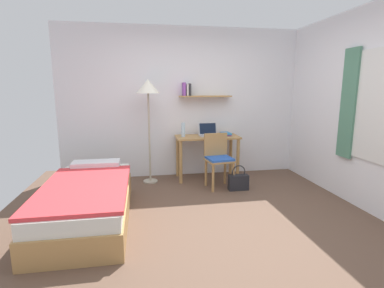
{
  "coord_description": "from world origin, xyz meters",
  "views": [
    {
      "loc": [
        -0.81,
        -3.17,
        1.56
      ],
      "look_at": [
        -0.17,
        0.51,
        0.85
      ],
      "focal_mm": 27.47,
      "sensor_mm": 36.0,
      "label": 1
    }
  ],
  "objects_px": {
    "bed": "(88,201)",
    "laptop": "(208,132)",
    "desk_chair": "(218,157)",
    "book_stack": "(226,134)",
    "desk": "(207,144)",
    "handbag": "(238,182)",
    "standing_lamp": "(148,93)",
    "water_bottle": "(183,130)"
  },
  "relations": [
    {
      "from": "bed",
      "to": "laptop",
      "type": "xyz_separation_m",
      "value": [
        1.79,
        1.46,
        0.57
      ]
    },
    {
      "from": "desk_chair",
      "to": "book_stack",
      "type": "distance_m",
      "value": 0.65
    },
    {
      "from": "laptop",
      "to": "book_stack",
      "type": "xyz_separation_m",
      "value": [
        0.31,
        -0.02,
        -0.03
      ]
    },
    {
      "from": "desk",
      "to": "handbag",
      "type": "relative_size",
      "value": 2.73
    },
    {
      "from": "standing_lamp",
      "to": "book_stack",
      "type": "bearing_deg",
      "value": 3.65
    },
    {
      "from": "standing_lamp",
      "to": "handbag",
      "type": "xyz_separation_m",
      "value": [
        1.34,
        -0.63,
        -1.36
      ]
    },
    {
      "from": "bed",
      "to": "handbag",
      "type": "distance_m",
      "value": 2.23
    },
    {
      "from": "handbag",
      "to": "desk",
      "type": "bearing_deg",
      "value": 116.72
    },
    {
      "from": "standing_lamp",
      "to": "book_stack",
      "type": "relative_size",
      "value": 6.98
    },
    {
      "from": "desk",
      "to": "book_stack",
      "type": "distance_m",
      "value": 0.38
    },
    {
      "from": "desk",
      "to": "desk_chair",
      "type": "distance_m",
      "value": 0.5
    },
    {
      "from": "bed",
      "to": "standing_lamp",
      "type": "bearing_deg",
      "value": 60.15
    },
    {
      "from": "laptop",
      "to": "desk_chair",
      "type": "bearing_deg",
      "value": -85.23
    },
    {
      "from": "standing_lamp",
      "to": "laptop",
      "type": "relative_size",
      "value": 5.2
    },
    {
      "from": "desk_chair",
      "to": "laptop",
      "type": "height_order",
      "value": "laptop"
    },
    {
      "from": "bed",
      "to": "water_bottle",
      "type": "xyz_separation_m",
      "value": [
        1.35,
        1.4,
        0.63
      ]
    },
    {
      "from": "book_stack",
      "to": "desk",
      "type": "bearing_deg",
      "value": -175.24
    },
    {
      "from": "desk",
      "to": "desk_chair",
      "type": "xyz_separation_m",
      "value": [
        0.07,
        -0.48,
        -0.12
      ]
    },
    {
      "from": "desk_chair",
      "to": "water_bottle",
      "type": "distance_m",
      "value": 0.79
    },
    {
      "from": "laptop",
      "to": "water_bottle",
      "type": "xyz_separation_m",
      "value": [
        -0.45,
        -0.05,
        0.06
      ]
    },
    {
      "from": "desk",
      "to": "book_stack",
      "type": "relative_size",
      "value": 4.42
    },
    {
      "from": "bed",
      "to": "laptop",
      "type": "relative_size",
      "value": 6.01
    },
    {
      "from": "desk_chair",
      "to": "standing_lamp",
      "type": "xyz_separation_m",
      "value": [
        -1.06,
        0.43,
        1.01
      ]
    },
    {
      "from": "bed",
      "to": "book_stack",
      "type": "distance_m",
      "value": 2.61
    },
    {
      "from": "bed",
      "to": "book_stack",
      "type": "bearing_deg",
      "value": 34.25
    },
    {
      "from": "laptop",
      "to": "handbag",
      "type": "xyz_separation_m",
      "value": [
        0.32,
        -0.74,
        -0.68
      ]
    },
    {
      "from": "book_stack",
      "to": "water_bottle",
      "type": "bearing_deg",
      "value": -177.68
    },
    {
      "from": "bed",
      "to": "water_bottle",
      "type": "distance_m",
      "value": 2.05
    },
    {
      "from": "bed",
      "to": "desk",
      "type": "height_order",
      "value": "desk"
    },
    {
      "from": "desk",
      "to": "water_bottle",
      "type": "relative_size",
      "value": 4.48
    },
    {
      "from": "bed",
      "to": "standing_lamp",
      "type": "height_order",
      "value": "standing_lamp"
    },
    {
      "from": "water_bottle",
      "to": "laptop",
      "type": "bearing_deg",
      "value": 6.7
    },
    {
      "from": "book_stack",
      "to": "standing_lamp",
      "type": "bearing_deg",
      "value": -176.35
    },
    {
      "from": "desk",
      "to": "handbag",
      "type": "height_order",
      "value": "desk"
    },
    {
      "from": "water_bottle",
      "to": "desk",
      "type": "bearing_deg",
      "value": 0.31
    },
    {
      "from": "desk",
      "to": "standing_lamp",
      "type": "bearing_deg",
      "value": -176.73
    },
    {
      "from": "desk",
      "to": "desk_chair",
      "type": "bearing_deg",
      "value": -81.49
    },
    {
      "from": "laptop",
      "to": "water_bottle",
      "type": "height_order",
      "value": "water_bottle"
    },
    {
      "from": "standing_lamp",
      "to": "book_stack",
      "type": "height_order",
      "value": "standing_lamp"
    },
    {
      "from": "desk_chair",
      "to": "book_stack",
      "type": "height_order",
      "value": "desk_chair"
    },
    {
      "from": "desk",
      "to": "standing_lamp",
      "type": "distance_m",
      "value": 1.33
    },
    {
      "from": "bed",
      "to": "handbag",
      "type": "relative_size",
      "value": 4.97
    }
  ]
}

